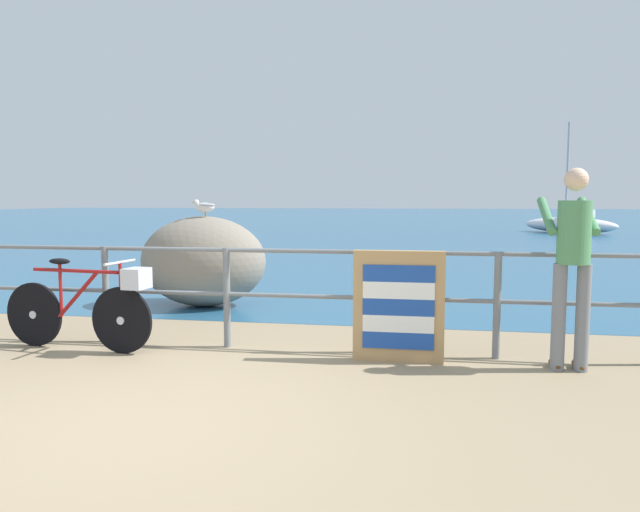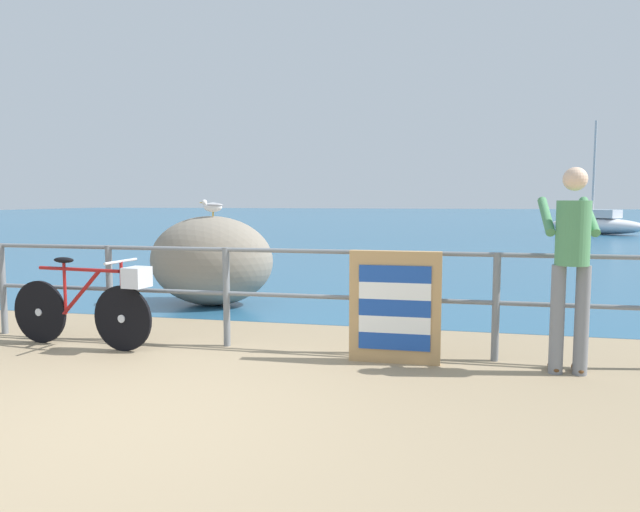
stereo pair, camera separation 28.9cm
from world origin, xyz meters
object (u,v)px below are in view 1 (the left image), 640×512
object	(u,v)px
folded_deckchair_stack	(398,306)
seagull	(205,206)
bicycle	(89,305)
sailboat	(570,224)
person_at_railing	(572,259)
breakwater_boulder_main	(203,261)

from	to	relation	value
folded_deckchair_stack	seagull	size ratio (longest dim) A/B	3.04
bicycle	sailboat	xyz separation A→B (m)	(9.88, 22.42, -0.04)
person_at_railing	seagull	size ratio (longest dim) A/B	5.20
sailboat	person_at_railing	bearing A→B (deg)	120.65
person_at_railing	breakwater_boulder_main	bearing A→B (deg)	59.18
person_at_railing	folded_deckchair_stack	world-z (taller)	person_at_railing
breakwater_boulder_main	bicycle	bearing A→B (deg)	-95.02
bicycle	sailboat	bearing A→B (deg)	72.96
person_at_railing	sailboat	world-z (taller)	sailboat
seagull	sailboat	world-z (taller)	sailboat
breakwater_boulder_main	sailboat	world-z (taller)	sailboat
seagull	bicycle	bearing A→B (deg)	74.19
folded_deckchair_stack	sailboat	world-z (taller)	sailboat
folded_deckchair_stack	breakwater_boulder_main	size ratio (longest dim) A/B	0.58
person_at_railing	seagull	bearing A→B (deg)	59.65
folded_deckchair_stack	bicycle	bearing A→B (deg)	-177.86
person_at_railing	bicycle	bearing A→B (deg)	90.03
sailboat	breakwater_boulder_main	bearing A→B (deg)	108.15
bicycle	folded_deckchair_stack	bearing A→B (deg)	8.87
bicycle	person_at_railing	size ratio (longest dim) A/B	0.95
bicycle	seagull	distance (m)	2.66
person_at_railing	seagull	world-z (taller)	person_at_railing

